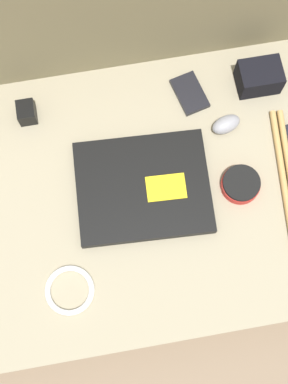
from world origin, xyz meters
The scene contains 10 objects.
ground_plane centered at (0.00, 0.00, 0.00)m, with size 8.00×8.00×0.00m, color #7A6651.
couch_seat centered at (0.00, 0.00, 0.07)m, with size 1.04×0.67×0.15m.
laptop centered at (0.00, 0.01, 0.16)m, with size 0.32×0.26×0.03m.
computer_mouse centered at (0.22, 0.13, 0.16)m, with size 0.08×0.06×0.04m.
speaker_puck centered at (0.22, -0.02, 0.16)m, with size 0.09×0.09×0.03m.
phone_black centered at (0.15, 0.23, 0.15)m, with size 0.09×0.11×0.01m.
camera_pouch centered at (0.32, 0.23, 0.18)m, with size 0.10×0.08×0.07m.
charger_brick centered at (-0.24, 0.24, 0.17)m, with size 0.04×0.05×0.05m.
cable_coil centered at (-0.20, -0.19, 0.15)m, with size 0.11×0.11×0.01m.
drumstick_pair centered at (0.33, -0.03, 0.15)m, with size 0.06×0.35×0.01m.
Camera 1 is at (-0.06, -0.32, 1.34)m, focal length 50.00 mm.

